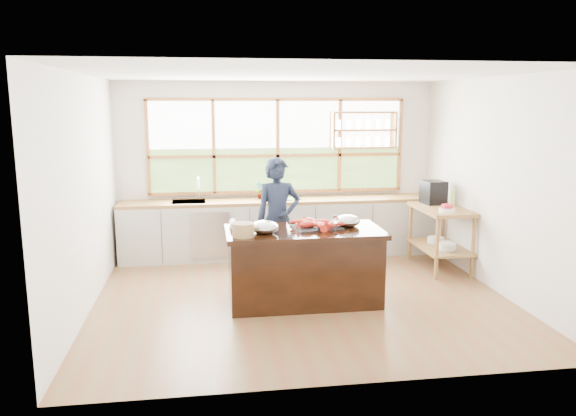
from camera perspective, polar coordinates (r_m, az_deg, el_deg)
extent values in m
plane|color=brown|center=(7.07, 1.32, -8.97)|extent=(5.00, 5.00, 0.00)
cube|color=silver|center=(8.95, -1.07, 4.08)|extent=(5.00, 0.02, 2.70)
cube|color=silver|center=(4.58, 6.14, -2.35)|extent=(5.00, 0.02, 2.70)
cube|color=silver|center=(6.78, -19.93, 1.33)|extent=(0.02, 4.50, 2.70)
cube|color=silver|center=(7.57, 20.38, 2.21)|extent=(0.02, 4.50, 2.70)
cube|color=silver|center=(6.67, 1.42, 13.45)|extent=(5.00, 4.50, 0.02)
cube|color=#BD6438|center=(8.88, -1.05, 6.30)|extent=(4.05, 0.06, 1.50)
cube|color=white|center=(8.89, -1.08, 8.55)|extent=(3.98, 0.01, 0.75)
cube|color=#2A5820|center=(8.94, -1.06, 3.90)|extent=(3.98, 0.01, 0.70)
cube|color=#BD6438|center=(9.02, 7.68, 9.62)|extent=(1.00, 0.28, 0.03)
cube|color=#BD6438|center=(9.03, 7.64, 7.87)|extent=(1.00, 0.28, 0.03)
cube|color=#BD6438|center=(9.05, 7.60, 6.13)|extent=(1.00, 0.28, 0.03)
cube|color=#BD6438|center=(8.91, 4.52, 7.89)|extent=(0.03, 0.28, 0.55)
cube|color=#BD6438|center=(9.18, 10.67, 7.83)|extent=(0.03, 0.28, 0.55)
cube|color=beige|center=(8.80, -0.79, -2.14)|extent=(4.90, 0.62, 0.85)
cube|color=#AFB1B6|center=(8.42, -7.96, -2.80)|extent=(0.60, 0.01, 0.72)
cube|color=olive|center=(8.71, -0.80, 0.74)|extent=(4.90, 0.62, 0.05)
cube|color=#AFB1B6|center=(8.65, -10.03, 0.14)|extent=(0.50, 0.42, 0.16)
cube|color=olive|center=(8.06, 18.30, -3.70)|extent=(0.04, 0.04, 0.90)
cube|color=olive|center=(8.94, 15.46, -2.16)|extent=(0.04, 0.04, 0.90)
cube|color=olive|center=(7.85, 14.90, -3.91)|extent=(0.04, 0.04, 0.90)
cube|color=olive|center=(8.75, 12.33, -2.30)|extent=(0.04, 0.04, 0.90)
cube|color=olive|center=(8.42, 15.15, -3.84)|extent=(0.62, 1.10, 0.03)
cube|color=olive|center=(8.31, 15.34, -0.13)|extent=(0.62, 1.10, 0.05)
cylinder|color=white|center=(8.19, 15.87, -3.79)|extent=(0.24, 0.24, 0.11)
cylinder|color=white|center=(8.54, 14.77, -3.20)|extent=(0.24, 0.24, 0.09)
cube|color=black|center=(6.75, 1.62, -6.17)|extent=(1.77, 0.82, 0.84)
cube|color=black|center=(6.64, 1.64, -2.45)|extent=(1.85, 0.90, 0.06)
imported|color=#161E33|center=(7.49, -1.01, -1.22)|extent=(0.65, 0.47, 1.67)
imported|color=slate|center=(8.71, -2.90, 1.81)|extent=(0.17, 0.14, 0.27)
cube|color=#59AF42|center=(8.72, -0.12, 0.97)|extent=(0.44, 0.35, 0.01)
cube|color=black|center=(8.56, 14.56, 1.55)|extent=(0.33, 0.35, 0.34)
cylinder|color=#9EBD5E|center=(8.11, 16.31, 0.79)|extent=(0.08, 0.08, 0.29)
cylinder|color=white|center=(8.01, 15.87, -0.18)|extent=(0.22, 0.22, 0.05)
sphere|color=red|center=(8.02, 16.21, 0.18)|extent=(0.07, 0.07, 0.07)
sphere|color=red|center=(8.05, 15.85, 0.24)|extent=(0.07, 0.07, 0.07)
sphere|color=red|center=(8.01, 15.53, 0.21)|extent=(0.07, 0.07, 0.07)
sphere|color=red|center=(7.96, 15.71, 0.13)|extent=(0.07, 0.07, 0.07)
sphere|color=red|center=(7.97, 16.13, 0.12)|extent=(0.07, 0.07, 0.07)
cube|color=black|center=(6.71, 2.93, -1.97)|extent=(0.62, 0.50, 0.02)
ellipsoid|color=red|center=(6.63, 2.00, -1.69)|extent=(0.23, 0.15, 0.08)
ellipsoid|color=red|center=(6.73, 3.57, -1.51)|extent=(0.23, 0.14, 0.08)
ellipsoid|color=red|center=(6.64, 4.63, -1.69)|extent=(0.21, 0.21, 0.08)
ellipsoid|color=red|center=(6.81, 2.33, -1.37)|extent=(0.18, 0.23, 0.08)
ellipsoid|color=red|center=(6.57, 3.35, -1.81)|extent=(0.11, 0.22, 0.08)
ellipsoid|color=red|center=(6.75, 1.47, -1.47)|extent=(0.20, 0.22, 0.08)
ellipsoid|color=#AFB1B6|center=(6.44, -2.41, -1.96)|extent=(0.32, 0.32, 0.16)
ellipsoid|color=#AFB1B6|center=(6.83, 6.07, -1.31)|extent=(0.31, 0.31, 0.15)
cylinder|color=white|center=(6.42, 4.80, -2.61)|extent=(0.06, 0.06, 0.01)
cylinder|color=white|center=(6.41, 4.81, -2.04)|extent=(0.01, 0.01, 0.13)
ellipsoid|color=white|center=(6.39, 4.83, -1.17)|extent=(0.08, 0.08, 0.10)
cylinder|color=#9C744C|center=(6.28, -4.57, -2.23)|extent=(0.24, 0.24, 0.16)
cylinder|color=white|center=(6.77, -5.61, -1.63)|extent=(0.08, 0.30, 0.08)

